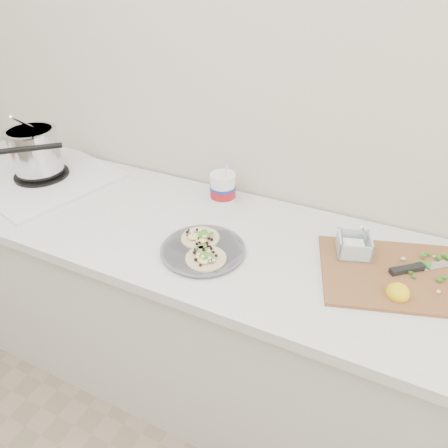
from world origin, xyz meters
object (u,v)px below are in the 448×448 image
at_px(stove, 38,160).
at_px(taco_plate, 203,248).
at_px(tub, 223,186).
at_px(cutboard, 397,269).

height_order(stove, taco_plate, stove).
distance_m(stove, tub, 0.83).
height_order(stove, cutboard, stove).
bearing_deg(taco_plate, cutboard, 15.31).
xyz_separation_m(taco_plate, cutboard, (0.59, 0.16, 0.00)).
relative_size(stove, taco_plate, 2.38).
bearing_deg(stove, tub, 25.91).
height_order(taco_plate, tub, tub).
bearing_deg(cutboard, tub, 149.28).
relative_size(taco_plate, cutboard, 0.52).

